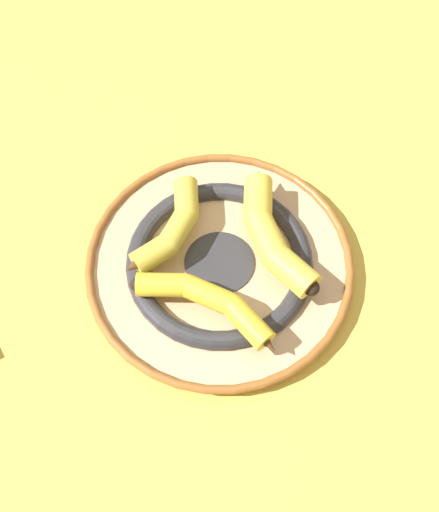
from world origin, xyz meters
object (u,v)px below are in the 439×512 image
decorative_bowl (219,263)px  banana_c (270,233)px  banana_a (209,302)px  banana_b (172,229)px

decorative_bowl → banana_c: (0.07, -0.01, 0.04)m
decorative_bowl → banana_a: (-0.05, -0.06, 0.03)m
banana_b → banana_c: (0.11, -0.07, 0.00)m
banana_b → banana_c: size_ratio=0.71×
decorative_bowl → banana_a: size_ratio=2.09×
banana_a → banana_b: banana_b is taller
banana_a → banana_b: size_ratio=1.19×
banana_c → decorative_bowl: bearing=-90.2°
banana_a → banana_b: 0.12m
banana_b → banana_a: bearing=-129.2°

